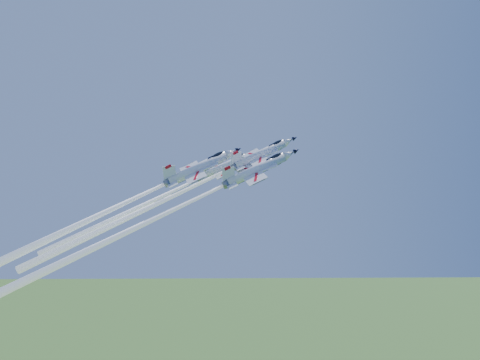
{
  "coord_description": "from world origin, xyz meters",
  "views": [
    {
      "loc": [
        -1.7,
        -106.34,
        97.58
      ],
      "look_at": [
        0.0,
        0.0,
        91.87
      ],
      "focal_mm": 40.0,
      "sensor_mm": 36.0,
      "label": 1
    }
  ],
  "objects_px": {
    "jet_lead": "(169,198)",
    "jet_right": "(154,219)",
    "jet_left": "(157,199)",
    "jet_slot": "(118,206)"
  },
  "relations": [
    {
      "from": "jet_lead",
      "to": "jet_left",
      "type": "xyz_separation_m",
      "value": [
        -3.48,
        8.15,
        -0.85
      ]
    },
    {
      "from": "jet_left",
      "to": "jet_lead",
      "type": "bearing_deg",
      "value": 7.53
    },
    {
      "from": "jet_lead",
      "to": "jet_left",
      "type": "distance_m",
      "value": 8.9
    },
    {
      "from": "jet_left",
      "to": "jet_slot",
      "type": "distance_m",
      "value": 11.16
    },
    {
      "from": "jet_lead",
      "to": "jet_right",
      "type": "distance_m",
      "value": 6.62
    },
    {
      "from": "jet_lead",
      "to": "jet_left",
      "type": "bearing_deg",
      "value": -172.47
    },
    {
      "from": "jet_slot",
      "to": "jet_left",
      "type": "bearing_deg",
      "value": 131.1
    },
    {
      "from": "jet_left",
      "to": "jet_right",
      "type": "relative_size",
      "value": 0.79
    },
    {
      "from": "jet_left",
      "to": "jet_slot",
      "type": "relative_size",
      "value": 0.89
    },
    {
      "from": "jet_lead",
      "to": "jet_left",
      "type": "height_order",
      "value": "jet_lead"
    }
  ]
}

